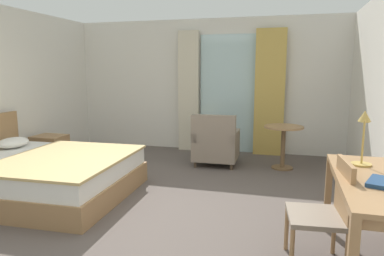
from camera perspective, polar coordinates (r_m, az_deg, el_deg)
ground at (r=4.05m, az=-9.56°, el=-14.74°), size 5.95×7.57×0.10m
wall_back at (r=7.05m, az=2.33°, el=6.89°), size 5.55×0.12×2.57m
balcony_glass_door at (r=6.89m, az=5.98°, el=5.50°), size 1.12×0.02×2.26m
curtain_panel_left at (r=6.96m, az=-0.54°, el=5.91°), size 0.40×0.10×2.34m
curtain_panel_right at (r=6.70m, az=12.47°, el=5.56°), size 0.55×0.10×2.34m
bed at (r=4.97m, az=-23.67°, el=-6.85°), size 2.29×1.89×0.96m
nightstand at (r=6.50m, az=-22.02°, el=-3.27°), size 0.51×0.44×0.49m
writing_desk at (r=3.09m, az=28.19°, el=-8.90°), size 0.65×1.50×0.78m
desk_chair at (r=3.09m, az=21.07°, el=-12.02°), size 0.49×0.52×0.90m
desk_lamp at (r=3.41m, az=26.07°, el=-0.45°), size 0.17×0.21×0.48m
armchair_by_window at (r=5.94m, az=3.87°, el=-2.69°), size 0.74×0.72×0.88m
round_cafe_table at (r=5.87m, az=14.60°, el=-1.49°), size 0.62×0.62×0.70m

